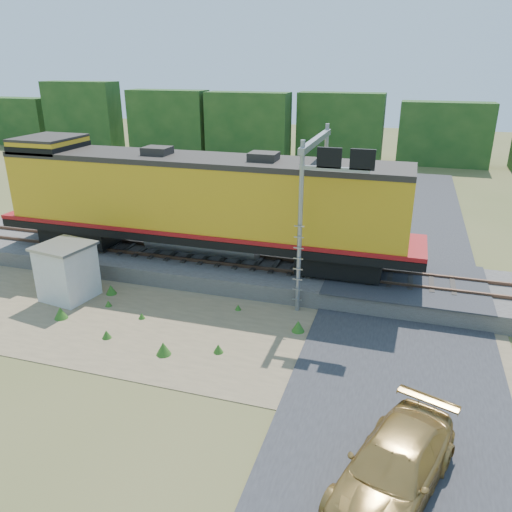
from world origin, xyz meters
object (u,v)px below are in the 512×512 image
(locomotive, at_px, (194,201))
(car, at_px, (394,467))
(signal_gantry, at_px, (321,177))
(shed, at_px, (67,271))

(locomotive, relative_size, car, 4.30)
(locomotive, distance_m, signal_gantry, 6.54)
(shed, xyz_separation_m, car, (14.56, -6.98, -0.58))
(locomotive, xyz_separation_m, signal_gantry, (6.27, -0.67, 1.76))
(shed, distance_m, signal_gantry, 11.98)
(locomotive, relative_size, signal_gantry, 2.94)
(shed, height_order, signal_gantry, signal_gantry)
(shed, bearing_deg, signal_gantry, 29.47)
(shed, height_order, car, shed)
(shed, bearing_deg, locomotive, 56.20)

